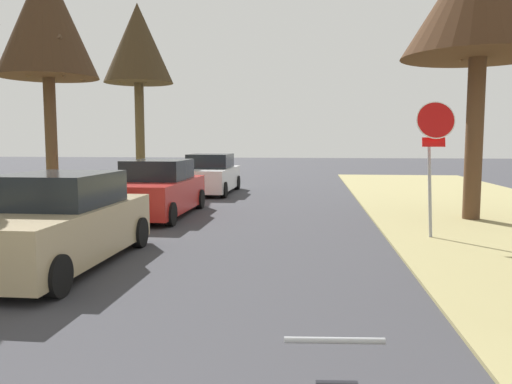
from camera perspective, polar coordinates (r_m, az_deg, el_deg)
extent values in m
cylinder|color=#9EA0A5|center=(11.77, 18.90, 0.69)|extent=(0.07, 0.58, 2.21)
cylinder|color=white|center=(11.41, 19.51, 7.61)|extent=(0.81, 0.23, 0.79)
cylinder|color=red|center=(11.41, 19.50, 7.61)|extent=(0.77, 0.23, 0.75)
cube|color=red|center=(11.51, 19.30, 5.30)|extent=(0.48, 0.09, 0.20)
cylinder|color=#523824|center=(14.57, 23.28, 5.44)|extent=(0.44, 0.44, 4.21)
cylinder|color=#523824|center=(15.18, 24.37, 15.43)|extent=(0.87, 0.81, 1.19)
cylinder|color=#523824|center=(15.16, 23.26, 15.50)|extent=(0.91, 0.20, 1.19)
cylinder|color=#4B3725|center=(17.36, -21.97, 5.18)|extent=(0.37, 0.37, 4.02)
cone|color=#3C291A|center=(17.76, -22.47, 17.56)|extent=(3.06, 3.06, 3.60)
cylinder|color=#4B3725|center=(17.63, -23.94, 13.53)|extent=(0.51, 1.11, 1.25)
cylinder|color=#4B3725|center=(17.20, -20.04, 13.83)|extent=(0.17, 1.60, 1.24)
cylinder|color=#4B3725|center=(16.92, -22.96, 14.08)|extent=(1.45, 0.47, 1.36)
cylinder|color=#483B26|center=(24.90, -12.89, 6.38)|extent=(0.43, 0.43, 4.75)
cone|color=#392C1A|center=(25.31, -13.11, 15.96)|extent=(3.22, 3.22, 3.67)
cylinder|color=#483B26|center=(25.33, -14.08, 12.76)|extent=(0.36, 1.16, 1.05)
cylinder|color=#483B26|center=(25.32, -14.61, 12.79)|extent=(0.24, 1.53, 1.10)
cylinder|color=#483B26|center=(24.72, -13.00, 12.98)|extent=(0.93, 0.52, 1.05)
cube|color=tan|center=(9.26, -21.54, -4.20)|extent=(1.84, 4.41, 0.85)
cube|color=black|center=(9.36, -21.07, 0.28)|extent=(1.61, 2.03, 0.56)
cylinder|color=black|center=(7.50, -21.47, -8.78)|extent=(0.20, 0.60, 0.60)
cylinder|color=black|center=(10.45, -12.98, -4.44)|extent=(0.20, 0.60, 0.60)
cylinder|color=black|center=(11.15, -21.47, -4.06)|extent=(0.20, 0.60, 0.60)
cube|color=red|center=(14.61, -11.10, -0.34)|extent=(1.84, 4.41, 0.85)
cube|color=black|center=(14.76, -10.90, 2.47)|extent=(1.61, 2.03, 0.56)
cylinder|color=black|center=(12.83, -9.58, -2.48)|extent=(0.20, 0.60, 0.60)
cylinder|color=black|center=(13.41, -16.75, -2.28)|extent=(0.20, 0.60, 0.60)
cylinder|color=black|center=(16.00, -6.32, -0.78)|extent=(0.20, 0.60, 0.60)
cylinder|color=black|center=(16.47, -12.24, -0.69)|extent=(0.20, 0.60, 0.60)
cube|color=white|center=(20.56, -5.22, 1.51)|extent=(1.84, 4.41, 0.85)
cube|color=black|center=(20.74, -5.11, 3.50)|extent=(1.61, 2.03, 0.56)
cylinder|color=black|center=(18.81, -3.63, 0.23)|extent=(0.20, 0.60, 0.60)
cylinder|color=black|center=(19.19, -8.75, 0.29)|extent=(0.20, 0.60, 0.60)
cylinder|color=black|center=(22.05, -2.13, 1.07)|extent=(0.20, 0.60, 0.60)
cylinder|color=black|center=(22.38, -6.54, 1.11)|extent=(0.20, 0.60, 0.60)
cylinder|color=#9EA0A5|center=(3.19, 8.80, -16.14)|extent=(0.60, 0.09, 0.04)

